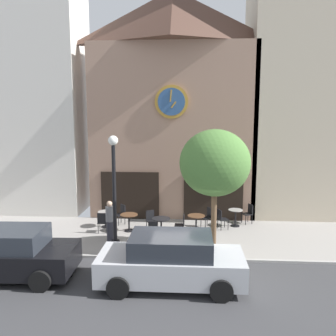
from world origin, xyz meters
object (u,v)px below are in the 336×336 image
Objects in this scene: cafe_table_center_right at (129,219)px; cafe_chair_outer at (102,221)px; cafe_chair_under_awning at (208,216)px; cafe_chair_facing_street at (121,213)px; street_lamp at (114,193)px; cafe_chair_right_end at (151,219)px; street_tree at (215,163)px; cafe_chair_mid_row at (154,230)px; cafe_table_leftmost at (161,223)px; parked_car_silver at (171,261)px; parked_car_black at (6,254)px; cafe_chair_corner at (221,218)px; cafe_table_near_door at (235,215)px; pedestrian_grey at (110,221)px; cafe_table_center_left at (106,216)px; cafe_table_center at (196,220)px; cafe_chair_facing_wall at (249,212)px; cafe_chair_by_entrance at (181,223)px.

cafe_chair_outer is (-1.09, -0.32, -0.02)m from cafe_table_center_right.
cafe_chair_under_awning is 3.98m from cafe_chair_facing_street.
cafe_chair_right_end is at bearing 63.79° from street_lamp.
cafe_chair_mid_row is (-2.30, 0.78, -2.79)m from street_tree.
parked_car_silver is (0.66, -4.22, 0.19)m from cafe_table_leftmost.
cafe_chair_corner is at bearing 35.84° from parked_car_black.
pedestrian_grey is (-5.21, -2.35, 0.34)m from cafe_table_near_door.
cafe_table_center_left is at bearing 156.60° from cafe_table_center_right.
cafe_table_center_left is 4.07m from cafe_table_center.
cafe_chair_facing_wall is 1.66m from cafe_chair_corner.
cafe_chair_mid_row is 1.00× the size of cafe_chair_under_awning.
cafe_chair_facing_street reaches higher than cafe_table_center_left.
cafe_table_leftmost is 0.84m from cafe_chair_mid_row.
cafe_table_near_door is at bearing 24.29° from pedestrian_grey.
cafe_chair_right_end is (2.10, -0.41, 0.03)m from cafe_table_center_left.
cafe_table_leftmost is at bearing -153.66° from cafe_table_center.
cafe_chair_right_end is 6.18m from parked_car_black.
cafe_chair_under_awning is (4.52, 1.05, 0.00)m from cafe_chair_outer.
street_tree is 5.88× the size of cafe_table_near_door.
parked_car_black is (-2.53, -5.60, 0.23)m from cafe_chair_facing_street.
cafe_table_near_door is (4.69, 1.00, -0.03)m from cafe_table_center_right.
cafe_table_center is 0.83× the size of cafe_chair_facing_street.
street_lamp is 2.97m from cafe_chair_right_end.
street_lamp is at bearing -69.05° from cafe_table_center_left.
cafe_chair_right_end is at bearing -11.11° from cafe_table_center_left.
cafe_table_near_door is 0.86× the size of cafe_chair_mid_row.
parked_car_silver is at bearing -113.99° from cafe_table_near_door.
cafe_table_center is 0.83× the size of cafe_chair_mid_row.
street_lamp is 2.27m from cafe_chair_mid_row.
cafe_chair_under_awning is at bearing 27.74° from pedestrian_grey.
cafe_table_center is at bearing 80.84° from parked_car_silver.
cafe_chair_by_entrance is at bearing -10.47° from cafe_table_center_right.
cafe_chair_mid_row is 1.00× the size of cafe_chair_facing_street.
cafe_table_near_door is 5.93m from cafe_chair_outer.
cafe_table_center is 0.83× the size of cafe_chair_right_end.
street_lamp reaches higher than parked_car_silver.
street_tree is 3.50m from cafe_chair_by_entrance.
street_lamp reaches higher than cafe_chair_facing_wall.
cafe_chair_mid_row is (2.37, -1.87, 0.03)m from cafe_table_center_left.
cafe_chair_outer is 6.69m from cafe_chair_facing_wall.
street_tree reaches higher than cafe_chair_right_end.
parked_car_black is at bearing -138.21° from cafe_table_leftmost.
cafe_chair_outer is 0.21× the size of parked_car_black.
pedestrian_grey is at bearing -156.40° from cafe_table_center.
cafe_chair_by_entrance is at bearing -1.71° from cafe_chair_outer.
parked_car_black is at bearing -144.11° from cafe_table_near_door.
parked_car_silver is (1.16, -4.87, 0.23)m from cafe_chair_right_end.
cafe_chair_mid_row is 1.49m from cafe_chair_right_end.
cafe_chair_facing_wall reaches higher than cafe_table_near_door.
cafe_chair_corner reaches higher than cafe_table_center_right.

